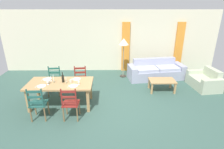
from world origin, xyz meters
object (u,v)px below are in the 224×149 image
object	(u,v)px
wine_bottle	(63,78)
wine_glass_far_left	(51,77)
dining_table	(60,85)
dining_chair_far_right	(80,81)
armchair_upholstered	(205,81)
coffee_cup_secondary	(49,82)
couch	(155,71)
dining_chair_near_right	(70,104)
dining_chair_far_left	(54,81)
coffee_table	(162,82)
dining_chair_near_left	(38,104)
wine_glass_near_left	(47,81)
standing_lamp	(124,44)
coffee_cup_primary	(71,81)
wine_glass_near_right	(79,81)

from	to	relation	value
wine_bottle	wine_glass_far_left	size ratio (longest dim) A/B	1.96
dining_table	dining_chair_far_right	distance (m)	0.93
dining_table	armchair_upholstered	world-z (taller)	dining_table
dining_table	coffee_cup_secondary	distance (m)	0.33
wine_glass_far_left	couch	xyz separation A→B (m)	(3.69, 2.00, -0.57)
dining_chair_near_right	dining_chair_far_left	distance (m)	1.74
coffee_table	armchair_upholstered	size ratio (longest dim) A/B	0.72
dining_chair_near_left	wine_glass_near_left	distance (m)	0.71
dining_chair_near_left	standing_lamp	size ratio (longest dim) A/B	0.59
dining_table	wine_glass_near_left	xyz separation A→B (m)	(-0.31, -0.14, 0.20)
dining_chair_far_left	dining_chair_far_right	size ratio (longest dim) A/B	1.00
coffee_cup_primary	standing_lamp	size ratio (longest dim) A/B	0.05
wine_glass_near_left	coffee_cup_secondary	size ratio (longest dim) A/B	1.79
wine_glass_near_left	wine_bottle	bearing A→B (deg)	23.76
coffee_cup_primary	dining_chair_near_left	bearing A→B (deg)	-135.37
dining_chair_far_right	coffee_table	distance (m)	2.86
dining_chair_near_right	couch	bearing A→B (deg)	44.25
wine_bottle	coffee_table	world-z (taller)	wine_bottle
wine_glass_near_right	couch	xyz separation A→B (m)	(2.81, 2.26, -0.57)
dining_table	wine_glass_far_left	distance (m)	0.38
dining_chair_near_right	wine_bottle	world-z (taller)	wine_bottle
wine_glass_near_right	couch	bearing A→B (deg)	38.86
dining_table	wine_glass_near_right	size ratio (longest dim) A/B	11.80
wine_glass_near_left	wine_glass_far_left	size ratio (longest dim) A/B	1.00
dining_table	dining_chair_near_left	bearing A→B (deg)	-120.16
dining_chair_far_left	couch	distance (m)	4.05
wine_bottle	coffee_cup_secondary	bearing A→B (deg)	-168.21
coffee_cup_primary	dining_chair_far_right	bearing A→B (deg)	79.13
dining_table	standing_lamp	world-z (taller)	standing_lamp
dining_table	coffee_cup_secondary	size ratio (longest dim) A/B	21.11
wine_bottle	wine_glass_near_left	xyz separation A→B (m)	(-0.40, -0.17, -0.01)
armchair_upholstered	wine_glass_near_right	bearing A→B (deg)	-163.58
armchair_upholstered	dining_table	bearing A→B (deg)	-166.76
dining_chair_far_left	standing_lamp	distance (m)	3.06
wine_bottle	couch	distance (m)	3.95
dining_chair_near_left	dining_chair_near_right	bearing A→B (deg)	-0.79
couch	standing_lamp	xyz separation A→B (m)	(-1.34, 0.19, 1.12)
armchair_upholstered	standing_lamp	size ratio (longest dim) A/B	0.76
armchair_upholstered	wine_glass_far_left	bearing A→B (deg)	-168.90
dining_chair_far_right	standing_lamp	bearing A→B (deg)	44.33
wine_bottle	wine_glass_near_left	size ratio (longest dim) A/B	1.96
wine_bottle	coffee_cup_primary	world-z (taller)	wine_bottle
dining_chair_near_left	coffee_cup_primary	xyz separation A→B (m)	(0.74, 0.73, 0.32)
coffee_cup_primary	standing_lamp	bearing A→B (deg)	53.29
dining_table	coffee_cup_primary	world-z (taller)	coffee_cup_primary
dining_chair_far_right	standing_lamp	world-z (taller)	standing_lamp
dining_table	dining_chair_near_right	size ratio (longest dim) A/B	1.98
dining_chair_near_left	dining_chair_far_left	xyz separation A→B (m)	(0.01, 1.50, 0.00)
wine_glass_near_left	standing_lamp	distance (m)	3.45
dining_chair_near_right	dining_chair_far_right	world-z (taller)	same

